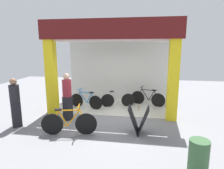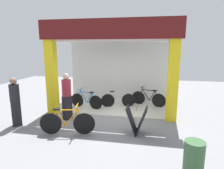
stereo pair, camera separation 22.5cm
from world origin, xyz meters
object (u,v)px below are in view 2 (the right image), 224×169
(bicycle_inside_1, at_px, (86,100))
(bicycle_parked_0, at_px, (67,122))
(bicycle_inside_2, at_px, (148,98))
(sandwich_board_sign, at_px, (137,120))
(pedestrian_0, at_px, (15,101))
(trash_bin, at_px, (194,159))
(bicycle_inside_0, at_px, (118,100))
(pedestrian_1, at_px, (67,96))

(bicycle_inside_1, relative_size, bicycle_parked_0, 0.91)
(bicycle_inside_1, distance_m, bicycle_inside_2, 2.87)
(sandwich_board_sign, distance_m, pedestrian_0, 4.17)
(trash_bin, bearing_deg, pedestrian_0, 162.62)
(bicycle_inside_2, xyz_separation_m, bicycle_parked_0, (-2.49, -3.50, 0.02))
(trash_bin, bearing_deg, sandwich_board_sign, 125.44)
(bicycle_inside_2, bearing_deg, trash_bin, -78.94)
(bicycle_inside_2, xyz_separation_m, sandwich_board_sign, (-0.35, -3.06, 0.08))
(pedestrian_0, distance_m, trash_bin, 5.74)
(sandwich_board_sign, bearing_deg, pedestrian_0, -178.11)
(bicycle_inside_0, bearing_deg, bicycle_inside_2, 17.47)
(bicycle_inside_2, height_order, sandwich_board_sign, bicycle_inside_2)
(sandwich_board_sign, relative_size, pedestrian_0, 0.52)
(bicycle_inside_2, distance_m, sandwich_board_sign, 3.08)
(bicycle_parked_0, relative_size, trash_bin, 2.15)
(pedestrian_1, bearing_deg, bicycle_inside_1, 78.87)
(bicycle_parked_0, height_order, trash_bin, bicycle_parked_0)
(bicycle_inside_0, xyz_separation_m, bicycle_inside_1, (-1.37, -0.44, 0.01))
(bicycle_inside_0, height_order, pedestrian_0, pedestrian_0)
(bicycle_inside_1, height_order, pedestrian_1, pedestrian_1)
(bicycle_inside_1, xyz_separation_m, bicycle_inside_2, (2.73, 0.87, 0.01))
(pedestrian_0, bearing_deg, bicycle_inside_2, 35.42)
(pedestrian_1, distance_m, trash_bin, 4.78)
(bicycle_inside_2, bearing_deg, bicycle_inside_0, -162.53)
(bicycle_inside_0, height_order, bicycle_inside_2, bicycle_inside_2)
(bicycle_parked_0, distance_m, pedestrian_1, 1.42)
(trash_bin, bearing_deg, pedestrian_1, 146.64)
(bicycle_inside_0, xyz_separation_m, pedestrian_0, (-3.13, -2.77, 0.53))
(pedestrian_0, bearing_deg, bicycle_inside_0, 41.48)
(bicycle_inside_1, bearing_deg, trash_bin, -47.60)
(pedestrian_0, relative_size, trash_bin, 2.13)
(bicycle_parked_0, height_order, sandwich_board_sign, bicycle_parked_0)
(bicycle_parked_0, relative_size, sandwich_board_sign, 1.93)
(bicycle_inside_1, xyz_separation_m, pedestrian_1, (-0.28, -1.43, 0.57))
(bicycle_inside_1, bearing_deg, bicycle_inside_2, 17.62)
(bicycle_inside_2, height_order, pedestrian_1, pedestrian_1)
(bicycle_inside_0, distance_m, trash_bin, 5.05)
(bicycle_inside_1, bearing_deg, bicycle_inside_0, 17.77)
(bicycle_inside_0, height_order, sandwich_board_sign, sandwich_board_sign)
(bicycle_inside_1, distance_m, pedestrian_0, 2.97)
(bicycle_inside_2, relative_size, pedestrian_1, 0.88)
(pedestrian_1, bearing_deg, pedestrian_0, -148.67)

